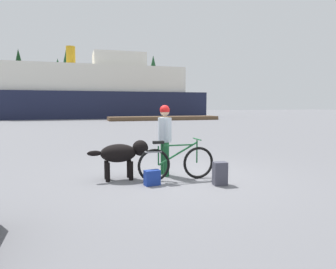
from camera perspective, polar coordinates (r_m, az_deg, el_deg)
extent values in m
plane|color=slate|center=(7.09, 2.09, -8.02)|extent=(160.00, 160.00, 0.00)
torus|color=black|center=(6.92, 5.75, -5.31)|extent=(0.73, 0.06, 0.73)
torus|color=black|center=(6.59, -2.65, -5.84)|extent=(0.73, 0.06, 0.73)
cube|color=#19592D|center=(6.69, 2.07, -2.02)|extent=(0.67, 0.03, 0.03)
cube|color=#19592D|center=(6.71, 1.90, -3.60)|extent=(0.90, 0.03, 0.49)
cylinder|color=#19592D|center=(6.58, -1.81, -4.00)|extent=(0.03, 0.03, 0.42)
cylinder|color=#19592D|center=(6.86, 5.47, -3.20)|extent=(0.03, 0.03, 0.52)
cube|color=black|center=(6.54, -1.82, -1.49)|extent=(0.24, 0.10, 0.06)
cylinder|color=#19592D|center=(6.82, 5.49, -0.87)|extent=(0.03, 0.44, 0.03)
cube|color=slate|center=(6.53, -2.83, -3.27)|extent=(0.36, 0.14, 0.02)
cylinder|color=#19592D|center=(7.29, -0.86, -4.42)|extent=(0.14, 0.14, 0.80)
cylinder|color=#19592D|center=(7.08, -0.35, -4.72)|extent=(0.14, 0.14, 0.80)
cylinder|color=silver|center=(7.10, -0.62, 0.89)|extent=(0.32, 0.32, 0.57)
cylinder|color=silver|center=(7.30, -1.11, 1.28)|extent=(0.09, 0.09, 0.50)
cylinder|color=silver|center=(6.88, -0.09, 1.02)|extent=(0.09, 0.09, 0.50)
sphere|color=tan|center=(7.07, -0.62, 4.38)|extent=(0.22, 0.22, 0.22)
sphere|color=red|center=(7.07, -0.62, 4.62)|extent=(0.23, 0.23, 0.23)
ellipsoid|color=black|center=(6.84, -9.33, -3.48)|extent=(0.80, 0.48, 0.41)
sphere|color=black|center=(6.91, -5.23, -2.54)|extent=(0.36, 0.36, 0.36)
ellipsoid|color=black|center=(6.78, -13.68, -3.47)|extent=(0.32, 0.12, 0.12)
cylinder|color=black|center=(7.07, -7.36, -6.36)|extent=(0.10, 0.10, 0.42)
cylinder|color=black|center=(6.82, -6.98, -6.80)|extent=(0.10, 0.10, 0.42)
cylinder|color=black|center=(7.01, -11.51, -6.54)|extent=(0.10, 0.10, 0.42)
cylinder|color=black|center=(6.75, -11.28, -7.00)|extent=(0.10, 0.10, 0.42)
cube|color=#3F3F4C|center=(6.45, 9.76, -7.26)|extent=(0.30, 0.22, 0.48)
cube|color=navy|center=(6.37, -3.02, -8.13)|extent=(0.34, 0.22, 0.32)
cube|color=brown|center=(33.16, -0.81, 3.09)|extent=(12.04, 2.37, 0.40)
cube|color=#191E38|center=(40.17, -12.97, 5.43)|extent=(26.88, 7.67, 3.25)
cube|color=silver|center=(40.29, -13.07, 10.02)|extent=(21.51, 6.44, 3.20)
cube|color=silver|center=(40.85, -9.28, 13.55)|extent=(6.45, 4.60, 1.80)
cylinder|color=#BF8C19|center=(40.50, -17.85, 13.86)|extent=(1.10, 1.10, 2.40)
ellipsoid|color=silver|center=(38.04, -12.36, 3.67)|extent=(8.88, 2.49, 0.90)
cylinder|color=#B2B2B7|center=(38.11, -12.48, 9.46)|extent=(0.14, 0.14, 6.80)
cylinder|color=#B2B2B7|center=(37.93, -14.43, 6.11)|extent=(4.00, 0.10, 0.10)
cylinder|color=#4C331E|center=(55.30, -26.00, 4.93)|extent=(0.45, 0.45, 3.08)
cone|color=#143819|center=(55.55, -26.25, 10.44)|extent=(3.26, 3.26, 7.58)
cylinder|color=#4C331E|center=(51.68, -19.81, 4.78)|extent=(0.45, 0.45, 2.39)
cone|color=#1E4C28|center=(51.83, -19.98, 9.71)|extent=(3.76, 3.76, 6.53)
cylinder|color=#4C331E|center=(56.60, -2.76, 5.00)|extent=(0.40, 0.40, 2.09)
cone|color=#1E4C28|center=(56.79, -2.78, 10.41)|extent=(3.87, 3.87, 8.62)
cylinder|color=#4C331E|center=(57.49, -18.36, 4.70)|extent=(0.41, 0.41, 2.03)
cone|color=#1E4C28|center=(57.71, -18.54, 10.36)|extent=(4.00, 4.00, 9.36)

